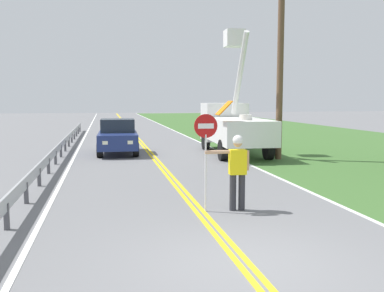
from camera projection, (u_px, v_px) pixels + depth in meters
The scene contains 12 objects.
ground_plane at pixel (244, 264), 7.06m from camera, with size 160.00×160.00×0.00m, color slate.
grass_verge_right at pixel (316, 139), 28.83m from camera, with size 16.00×110.00×0.01m, color #3D662D.
centerline_yellow_left at pixel (140, 143), 26.53m from camera, with size 0.11×110.00×0.01m, color yellow.
centerline_yellow_right at pixel (143, 143), 26.56m from camera, with size 0.11×110.00×0.01m, color yellow.
edge_line_right at pixel (199, 142), 27.25m from camera, with size 0.12×110.00×0.01m, color silver.
edge_line_left at pixel (81, 144), 25.84m from camera, with size 0.12×110.00×0.01m, color silver.
flagger_worker at pixel (237, 167), 10.37m from camera, with size 1.09×0.26×1.83m.
stop_sign_paddle at pixel (206, 140), 10.17m from camera, with size 0.56×0.04×2.33m.
utility_bucket_truck at pixel (233, 124), 21.41m from camera, with size 2.97×6.91×5.98m.
oncoming_sedan_nearest at pixel (118, 137), 21.28m from camera, with size 2.02×4.16×1.70m.
utility_pole_near at pixel (280, 54), 18.91m from camera, with size 1.80×0.28×8.91m.
guardrail_left_shoulder at pixel (63, 143), 21.11m from camera, with size 0.10×32.00×0.71m.
Camera 1 is at (-2.18, -6.50, 2.68)m, focal length 40.50 mm.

